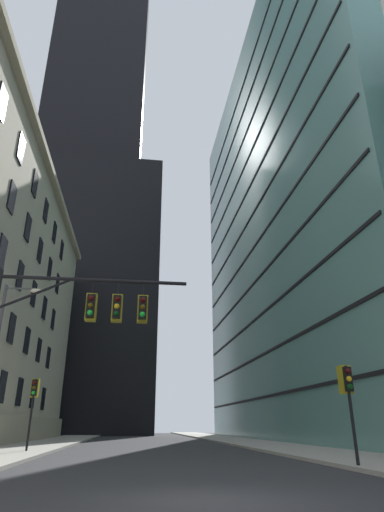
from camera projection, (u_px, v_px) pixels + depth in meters
ground_plane at (206, 504)px, 8.73m from camera, size 102.00×160.00×0.10m
dark_skyscraper at (98, 118)px, 97.68m from camera, size 29.25×29.25×229.71m
glass_office_midrise at (307, 215)px, 51.21m from camera, size 14.56×51.05×50.26m
traffic_signal_mast at (81, 321)px, 15.74m from camera, size 7.27×0.63×6.79m
traffic_light_near_right at (347, 385)px, 15.97m from camera, size 0.40×0.63×3.46m
traffic_light_far_left at (34, 392)px, 24.42m from camera, size 0.40×0.63×3.85m
street_lamppost at (0, 350)px, 21.35m from camera, size 1.92×0.32×8.28m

